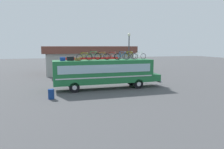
{
  "coord_description": "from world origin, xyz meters",
  "views": [
    {
      "loc": [
        -5.42,
        -21.38,
        4.59
      ],
      "look_at": [
        0.92,
        0.0,
        1.51
      ],
      "focal_mm": 33.22,
      "sensor_mm": 36.0,
      "label": 1
    }
  ],
  "objects": [
    {
      "name": "bus",
      "position": [
        0.16,
        0.0,
        1.85
      ],
      "size": [
        11.71,
        2.47,
        3.11
      ],
      "color": "#1E6B38",
      "rests_on": "ground"
    },
    {
      "name": "rooftop_bicycle_5",
      "position": [
        2.02,
        -0.22,
        3.49
      ],
      "size": [
        1.76,
        0.44,
        0.92
      ],
      "color": "black",
      "rests_on": "bus"
    },
    {
      "name": "rooftop_bicycle_1",
      "position": [
        -2.11,
        -0.35,
        3.47
      ],
      "size": [
        1.68,
        0.44,
        0.87
      ],
      "color": "black",
      "rests_on": "bus"
    },
    {
      "name": "rooftop_bicycle_3",
      "position": [
        -0.09,
        0.38,
        3.48
      ],
      "size": [
        1.64,
        0.44,
        0.89
      ],
      "color": "black",
      "rests_on": "bus"
    },
    {
      "name": "ground_plane",
      "position": [
        0.0,
        0.0,
        0.0
      ],
      "size": [
        120.0,
        120.0,
        0.0
      ],
      "primitive_type": "plane",
      "color": "#4C4C4F"
    },
    {
      "name": "rooftop_bicycle_4",
      "position": [
        0.96,
        0.0,
        3.47
      ],
      "size": [
        1.7,
        0.44,
        0.86
      ],
      "color": "black",
      "rests_on": "bus"
    },
    {
      "name": "roadside_building",
      "position": [
        0.8,
        14.7,
        2.33
      ],
      "size": [
        14.95,
        9.31,
        4.53
      ],
      "color": "#9E9E99",
      "rests_on": "ground"
    },
    {
      "name": "rooftop_bicycle_7",
      "position": [
        4.09,
        0.0,
        3.47
      ],
      "size": [
        1.65,
        0.44,
        0.87
      ],
      "color": "black",
      "rests_on": "bus"
    },
    {
      "name": "rooftop_bicycle_6",
      "position": [
        3.09,
        0.41,
        3.49
      ],
      "size": [
        1.65,
        0.44,
        0.92
      ],
      "color": "black",
      "rests_on": "bus"
    },
    {
      "name": "street_lamp",
      "position": [
        4.61,
        4.52,
        4.0
      ],
      "size": [
        0.38,
        0.38,
        6.28
      ],
      "color": "#38383D",
      "rests_on": "ground"
    },
    {
      "name": "luggage_bag_1",
      "position": [
        -4.26,
        0.07,
        3.29
      ],
      "size": [
        0.51,
        0.55,
        0.36
      ],
      "primitive_type": "cube",
      "color": "#193899",
      "rests_on": "bus"
    },
    {
      "name": "rooftop_bicycle_2",
      "position": [
        -1.06,
        0.32,
        3.51
      ],
      "size": [
        1.78,
        0.44,
        0.98
      ],
      "color": "black",
      "rests_on": "bus"
    },
    {
      "name": "trash_bin",
      "position": [
        -5.49,
        -3.01,
        0.43
      ],
      "size": [
        0.52,
        0.52,
        0.87
      ],
      "primitive_type": "cylinder",
      "color": "navy",
      "rests_on": "ground"
    },
    {
      "name": "luggage_bag_2",
      "position": [
        -3.5,
        0.02,
        3.31
      ],
      "size": [
        0.69,
        0.46,
        0.41
      ],
      "primitive_type": "cube",
      "color": "black",
      "rests_on": "bus"
    },
    {
      "name": "luggage_bag_3",
      "position": [
        -2.8,
        -0.19,
        3.25
      ],
      "size": [
        0.53,
        0.35,
        0.28
      ],
      "primitive_type": "cube",
      "color": "olive",
      "rests_on": "bus"
    }
  ]
}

